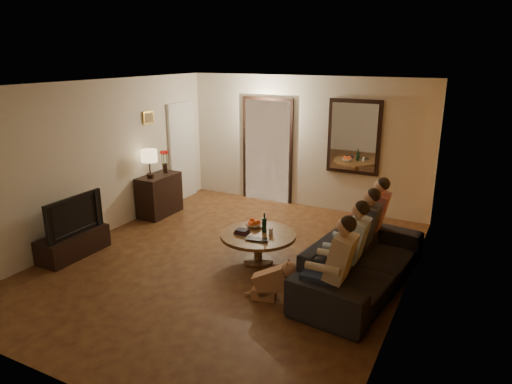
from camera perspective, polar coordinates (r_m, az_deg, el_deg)
The scene contains 33 objects.
floor at distance 6.95m, azimuth -3.37°, elevation -8.63°, with size 5.00×6.00×0.01m, color #481D13.
ceiling at distance 6.29m, azimuth -3.78°, elevation 13.29°, with size 5.00×6.00×0.01m, color white.
back_wall at distance 9.14m, azimuth 6.06°, elevation 6.15°, with size 5.00×0.02×2.60m, color beige.
front_wall at distance 4.34m, azimuth -24.22°, elevation -7.63°, with size 5.00×0.02×2.60m, color beige.
left_wall at distance 8.03m, azimuth -19.17°, elevation 3.80°, with size 0.02×6.00×2.60m, color beige.
right_wall at distance 5.70m, azimuth 18.67°, elevation -1.30°, with size 0.02×6.00×2.60m, color beige.
orange_accent at distance 5.70m, azimuth 18.57°, elevation -1.29°, with size 0.01×6.00×2.60m, color #BB6120.
kitchen_doorway at distance 9.48m, azimuth 1.44°, elevation 5.08°, with size 1.00×0.06×2.10m, color #FFE0A5.
door_trim at distance 9.47m, azimuth 1.41°, elevation 5.07°, with size 1.12×0.04×2.22m, color black.
fridge_glimpse at distance 9.42m, azimuth 2.82°, elevation 4.05°, with size 0.45×0.03×1.70m, color silver.
mirror_frame at distance 8.77m, azimuth 12.14°, elevation 6.73°, with size 1.00×0.05×1.40m, color black.
mirror_glass at distance 8.74m, azimuth 12.09°, elevation 6.70°, with size 0.86×0.02×1.26m, color white.
white_door at distance 9.76m, azimuth -9.18°, elevation 5.03°, with size 0.06×0.85×2.04m, color white.
framed_art at distance 8.85m, azimuth -13.32°, elevation 9.04°, with size 0.03×0.28×0.24m, color #B28C33.
art_canvas at distance 8.84m, azimuth -13.25°, elevation 9.04°, with size 0.01×0.22×0.18m, color brown.
dresser at distance 8.95m, azimuth -11.98°, elevation -0.36°, with size 0.45×0.88×0.78m, color black.
table_lamp at distance 8.62m, azimuth -13.16°, elevation 3.46°, with size 0.30×0.30×0.54m, color beige, non-canonical shape.
flower_vase at distance 8.96m, azimuth -11.34°, elevation 3.75°, with size 0.14×0.14×0.44m, color red, non-canonical shape.
tv_stand at distance 7.61m, azimuth -21.86°, elevation -6.06°, with size 0.45×1.10×0.37m, color black.
tv at distance 7.44m, azimuth -22.26°, elevation -2.63°, with size 0.14×1.04×0.60m, color black.
sofa at distance 6.23m, azimuth 13.11°, elevation -8.59°, with size 0.95×2.44×0.71m, color black.
person_a at distance 5.37m, azimuth 9.81°, elevation -9.85°, with size 0.60×0.40×1.20m, color tan, non-canonical shape.
person_b at distance 5.89m, azimuth 11.59°, elevation -7.44°, with size 0.60×0.40×1.20m, color tan, non-canonical shape.
person_c at distance 6.43m, azimuth 13.06°, elevation -5.42°, with size 0.60×0.40×1.20m, color tan, non-canonical shape.
person_d at distance 6.97m, azimuth 14.29°, elevation -3.71°, with size 0.60×0.40×1.20m, color tan, non-canonical shape.
dog at distance 5.83m, azimuth 1.99°, elevation -10.86°, with size 0.56×0.24×0.56m, color #B27752, non-canonical shape.
coffee_table at distance 6.84m, azimuth 0.28°, elevation -6.98°, with size 1.12×1.12×0.45m, color brown.
bowl at distance 6.99m, azimuth -0.23°, elevation -4.14°, with size 0.26×0.26×0.06m, color white.
oranges at distance 6.97m, azimuth -0.23°, elevation -3.61°, with size 0.20×0.20×0.08m, color #FF5515, non-canonical shape.
wine_bottle at distance 6.75m, azimuth 1.05°, elevation -3.80°, with size 0.07×0.07×0.31m, color black, non-canonical shape.
wine_glass at distance 6.70m, azimuth 1.86°, elevation -4.96°, with size 0.06×0.06×0.10m, color silver.
book_stack at distance 6.75m, azimuth -1.78°, elevation -4.92°, with size 0.20×0.15×0.07m, color black, non-canonical shape.
laptop at distance 6.47m, azimuth -0.05°, elevation -6.11°, with size 0.33×0.21×0.03m, color black.
Camera 1 is at (3.20, -5.39, 2.99)m, focal length 32.00 mm.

